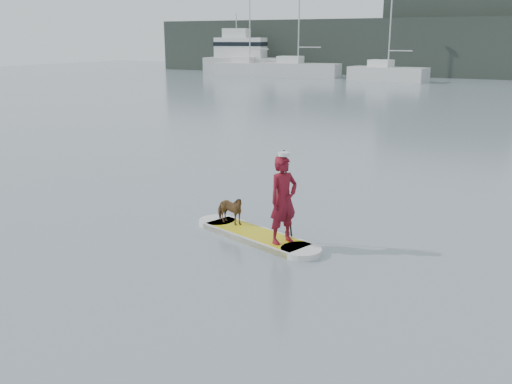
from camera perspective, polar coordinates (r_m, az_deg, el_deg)
The scene contains 11 objects.
ground at distance 12.14m, azimuth 19.46°, elevation -5.15°, with size 140.00×140.00×0.00m, color slate.
paddleboard at distance 11.87m, azimuth -0.00°, elevation -4.38°, with size 3.18×1.55×0.12m.
paddler at distance 11.08m, azimuth 2.75°, elevation -0.79°, with size 0.64×0.42×1.74m, color maroon.
white_cap at distance 10.86m, azimuth 2.81°, elevation 3.81°, with size 0.22×0.22×0.07m, color silver.
dog at distance 12.33m, azimuth -2.67°, elevation -1.79°, with size 0.34×0.76×0.64m, color #50361B.
paddle at distance 11.38m, azimuth 3.20°, elevation -1.37°, with size 0.12×0.29×2.00m.
sailboat_a at distance 64.29m, azimuth -0.67°, elevation 12.31°, with size 7.81×2.93×11.12m.
sailboat_b at distance 61.17m, azimuth 4.16°, elevation 12.24°, with size 8.89×3.23×12.97m.
sailboat_c at distance 56.52m, azimuth 12.97°, elevation 11.54°, with size 7.59×3.29×10.56m.
motor_yacht_b at distance 66.51m, azimuth -1.07°, elevation 13.34°, with size 10.46×5.23×6.60m.
shore_building_west at distance 66.35m, azimuth 18.98°, elevation 14.83°, with size 14.00×4.00×9.00m, color #202823.
Camera 1 is at (1.54, -11.34, 4.04)m, focal length 40.00 mm.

